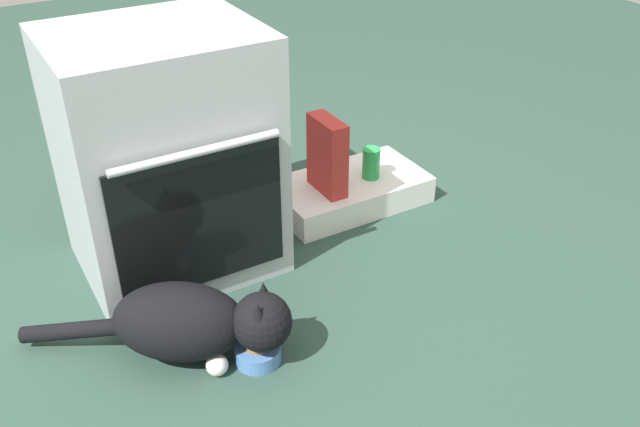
{
  "coord_description": "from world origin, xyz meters",
  "views": [
    {
      "loc": [
        -0.58,
        -1.48,
        1.37
      ],
      "look_at": [
        0.32,
        0.07,
        0.25
      ],
      "focal_mm": 38.67,
      "sensor_mm": 36.0,
      "label": 1
    }
  ],
  "objects_px": {
    "oven": "(167,156)",
    "cat": "(194,322)",
    "pantry_cabinet": "(349,191)",
    "soda_can": "(371,163)",
    "cereal_box": "(327,155)",
    "food_bowl": "(258,352)"
  },
  "relations": [
    {
      "from": "soda_can",
      "to": "cat",
      "type": "bearing_deg",
      "value": -152.46
    },
    {
      "from": "cereal_box",
      "to": "soda_can",
      "type": "distance_m",
      "value": 0.21
    },
    {
      "from": "oven",
      "to": "pantry_cabinet",
      "type": "height_order",
      "value": "oven"
    },
    {
      "from": "cat",
      "to": "cereal_box",
      "type": "xyz_separation_m",
      "value": [
        0.7,
        0.47,
        0.12
      ]
    },
    {
      "from": "oven",
      "to": "cat",
      "type": "distance_m",
      "value": 0.55
    },
    {
      "from": "cat",
      "to": "cereal_box",
      "type": "bearing_deg",
      "value": 68.94
    },
    {
      "from": "pantry_cabinet",
      "to": "soda_can",
      "type": "bearing_deg",
      "value": -19.58
    },
    {
      "from": "soda_can",
      "to": "cereal_box",
      "type": "bearing_deg",
      "value": 178.81
    },
    {
      "from": "pantry_cabinet",
      "to": "cat",
      "type": "relative_size",
      "value": 0.86
    },
    {
      "from": "food_bowl",
      "to": "soda_can",
      "type": "relative_size",
      "value": 1.08
    },
    {
      "from": "cereal_box",
      "to": "soda_can",
      "type": "relative_size",
      "value": 2.33
    },
    {
      "from": "oven",
      "to": "soda_can",
      "type": "distance_m",
      "value": 0.8
    },
    {
      "from": "oven",
      "to": "cereal_box",
      "type": "bearing_deg",
      "value": 0.01
    },
    {
      "from": "cat",
      "to": "cereal_box",
      "type": "relative_size",
      "value": 2.38
    },
    {
      "from": "cat",
      "to": "soda_can",
      "type": "distance_m",
      "value": 1.01
    },
    {
      "from": "pantry_cabinet",
      "to": "cereal_box",
      "type": "xyz_separation_m",
      "value": [
        -0.11,
        -0.02,
        0.19
      ]
    },
    {
      "from": "food_bowl",
      "to": "cereal_box",
      "type": "relative_size",
      "value": 0.46
    },
    {
      "from": "pantry_cabinet",
      "to": "food_bowl",
      "type": "xyz_separation_m",
      "value": [
        -0.68,
        -0.59,
        -0.02
      ]
    },
    {
      "from": "pantry_cabinet",
      "to": "cat",
      "type": "xyz_separation_m",
      "value": [
        -0.82,
        -0.49,
        0.07
      ]
    },
    {
      "from": "food_bowl",
      "to": "oven",
      "type": "bearing_deg",
      "value": 91.75
    },
    {
      "from": "food_bowl",
      "to": "cereal_box",
      "type": "xyz_separation_m",
      "value": [
        0.56,
        0.57,
        0.21
      ]
    },
    {
      "from": "cat",
      "to": "oven",
      "type": "bearing_deg",
      "value": 110.5
    }
  ]
}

